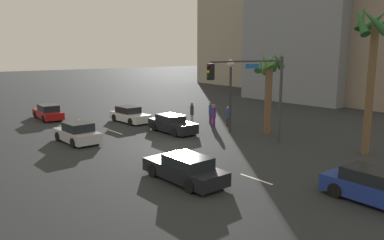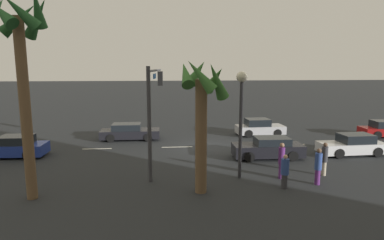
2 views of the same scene
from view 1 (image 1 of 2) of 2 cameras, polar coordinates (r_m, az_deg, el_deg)
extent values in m
plane|color=#232628|center=(24.69, -4.38, -4.24)|extent=(220.00, 220.00, 0.00)
cube|color=silver|center=(40.47, -19.26, 0.93)|extent=(2.16, 0.14, 0.01)
cube|color=silver|center=(35.38, -16.10, -0.18)|extent=(1.93, 0.14, 0.01)
cube|color=silver|center=(30.03, -11.48, -1.79)|extent=(2.18, 0.14, 0.01)
cube|color=silver|center=(23.02, -1.27, -5.28)|extent=(2.25, 0.14, 0.01)
cube|color=silver|center=(19.06, 9.62, -8.77)|extent=(2.05, 0.14, 0.01)
cube|color=black|center=(18.45, -1.21, -7.71)|extent=(4.68, 1.78, 0.64)
cube|color=black|center=(18.07, -0.66, -6.20)|extent=(2.25, 1.55, 0.50)
cylinder|color=black|center=(19.14, -5.89, -7.60)|extent=(0.64, 0.22, 0.64)
cylinder|color=black|center=(20.07, -1.97, -6.70)|extent=(0.64, 0.22, 0.64)
cylinder|color=black|center=(16.95, -0.30, -9.94)|extent=(0.64, 0.22, 0.64)
cylinder|color=black|center=(17.99, 3.79, -8.75)|extent=(0.64, 0.22, 0.64)
cube|color=maroon|center=(37.56, -20.91, 0.87)|extent=(4.68, 1.93, 0.63)
cube|color=black|center=(37.21, -20.85, 1.73)|extent=(2.29, 1.59, 0.57)
cylinder|color=black|center=(38.76, -22.56, 0.79)|extent=(0.65, 0.26, 0.64)
cylinder|color=black|center=(39.14, -20.35, 1.03)|extent=(0.65, 0.26, 0.64)
cylinder|color=black|center=(36.03, -21.47, 0.20)|extent=(0.65, 0.26, 0.64)
cylinder|color=black|center=(36.44, -19.12, 0.46)|extent=(0.65, 0.26, 0.64)
cube|color=navy|center=(17.65, 25.87, -9.51)|extent=(4.21, 1.87, 0.71)
cube|color=black|center=(17.56, 25.29, -7.45)|extent=(2.04, 1.59, 0.52)
cylinder|color=black|center=(18.95, 23.43, -8.60)|extent=(0.65, 0.24, 0.64)
cylinder|color=black|center=(17.59, 20.80, -9.87)|extent=(0.65, 0.24, 0.64)
cube|color=silver|center=(33.92, -9.34, 0.49)|extent=(4.37, 1.84, 0.66)
cube|color=black|center=(34.04, -9.60, 1.56)|extent=(2.13, 1.55, 0.56)
cylinder|color=black|center=(33.28, -6.95, 0.06)|extent=(0.65, 0.24, 0.64)
cylinder|color=black|center=(32.42, -9.22, -0.27)|extent=(0.65, 0.24, 0.64)
cylinder|color=black|center=(35.47, -9.43, 0.63)|extent=(0.65, 0.24, 0.64)
cylinder|color=black|center=(34.67, -11.61, 0.34)|extent=(0.65, 0.24, 0.64)
cube|color=#B7B7BC|center=(27.27, -16.95, -2.21)|extent=(4.07, 1.90, 0.67)
cube|color=black|center=(26.93, -16.80, -0.99)|extent=(1.98, 1.62, 0.58)
cylinder|color=black|center=(28.11, -19.54, -2.35)|extent=(0.65, 0.24, 0.64)
cylinder|color=black|center=(28.75, -16.46, -1.91)|extent=(0.65, 0.24, 0.64)
cylinder|color=black|center=(25.87, -17.45, -3.30)|extent=(0.65, 0.24, 0.64)
cylinder|color=black|center=(26.56, -14.16, -2.78)|extent=(0.65, 0.24, 0.64)
cube|color=black|center=(29.28, -2.96, -0.85)|extent=(4.47, 1.75, 0.75)
cube|color=black|center=(29.38, -3.28, 0.37)|extent=(2.16, 1.50, 0.45)
cylinder|color=black|center=(28.70, -0.09, -1.50)|extent=(0.64, 0.23, 0.64)
cylinder|color=black|center=(27.78, -2.62, -1.91)|extent=(0.64, 0.23, 0.64)
cylinder|color=black|center=(30.86, -3.27, -0.68)|extent=(0.64, 0.23, 0.64)
cylinder|color=black|center=(30.01, -5.70, -1.03)|extent=(0.64, 0.23, 0.64)
cylinder|color=#38383D|center=(26.25, 13.19, 2.89)|extent=(0.20, 0.20, 5.85)
cylinder|color=#38383D|center=(23.94, 8.59, 8.78)|extent=(0.66, 5.92, 0.12)
cube|color=black|center=(22.06, 2.85, 7.27)|extent=(0.35, 0.35, 0.95)
sphere|color=#360503|center=(21.93, 2.48, 8.03)|extent=(0.20, 0.20, 0.20)
sphere|color=orange|center=(21.95, 2.47, 7.24)|extent=(0.20, 0.20, 0.20)
sphere|color=black|center=(21.97, 2.46, 6.46)|extent=(0.20, 0.20, 0.20)
cube|color=#1959B2|center=(24.16, 9.09, 8.02)|extent=(0.14, 1.10, 0.28)
cylinder|color=#2D2D33|center=(29.28, 5.78, 3.04)|extent=(0.18, 0.18, 5.03)
sphere|color=#F2EACC|center=(29.06, 5.88, 8.52)|extent=(0.56, 0.56, 0.56)
cylinder|color=#59266B|center=(33.09, 2.81, 0.18)|extent=(0.32, 0.32, 0.77)
cylinder|color=#2D478C|center=(32.96, 2.82, 1.57)|extent=(0.42, 0.42, 0.84)
sphere|color=brown|center=(32.88, 2.83, 2.49)|extent=(0.23, 0.23, 0.23)
cylinder|color=#59266B|center=(31.33, 3.31, -0.36)|extent=(0.34, 0.34, 0.81)
cylinder|color=#59266B|center=(31.18, 3.33, 1.16)|extent=(0.45, 0.45, 0.88)
sphere|color=#8C664C|center=(31.10, 3.34, 2.18)|extent=(0.24, 0.24, 0.24)
cylinder|color=#B2A58C|center=(32.98, -0.01, 0.15)|extent=(0.25, 0.25, 0.76)
cylinder|color=#333338|center=(32.85, -0.01, 1.52)|extent=(0.33, 0.33, 0.83)
sphere|color=brown|center=(32.78, -0.01, 2.43)|extent=(0.23, 0.23, 0.23)
cylinder|color=#333338|center=(32.02, 5.45, -0.25)|extent=(0.37, 0.37, 0.70)
cylinder|color=#2D478C|center=(31.90, 5.47, 1.04)|extent=(0.50, 0.50, 0.76)
sphere|color=tan|center=(31.82, 5.49, 1.90)|extent=(0.21, 0.21, 0.21)
cylinder|color=brown|center=(29.07, 11.41, 3.08)|extent=(0.54, 0.54, 5.27)
cone|color=#38702D|center=(28.50, 12.85, 8.69)|extent=(0.75, 1.51, 1.34)
cone|color=#38702D|center=(29.40, 12.80, 8.61)|extent=(1.54, 0.79, 1.59)
cone|color=#38702D|center=(29.73, 11.45, 8.24)|extent=(1.40, 1.37, 1.75)
cone|color=#38702D|center=(29.04, 10.19, 8.30)|extent=(1.14, 1.55, 1.38)
cone|color=#38702D|center=(28.32, 11.06, 8.82)|extent=(1.24, 0.79, 1.31)
cylinder|color=brown|center=(24.96, 25.28, 4.15)|extent=(0.46, 0.46, 7.88)
cone|color=#235628|center=(25.69, 25.83, 13.21)|extent=(1.57, 1.24, 1.49)
cone|color=#235628|center=(25.21, 24.32, 13.94)|extent=(0.67, 1.26, 1.65)
cone|color=#235628|center=(24.40, 24.12, 13.46)|extent=(1.64, 1.28, 1.86)
cone|color=#235628|center=(23.99, 25.79, 13.31)|extent=(1.82, 1.12, 1.69)
cube|color=slate|center=(71.52, 18.47, 11.63)|extent=(13.90, 15.82, 17.01)
cube|color=#9E9384|center=(76.61, 9.31, 16.33)|extent=(16.60, 17.19, 28.86)
cube|color=gray|center=(53.92, 18.98, 15.41)|extent=(14.06, 14.68, 23.01)
camera|label=2|loc=(40.43, 26.79, 8.72)|focal=30.57mm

